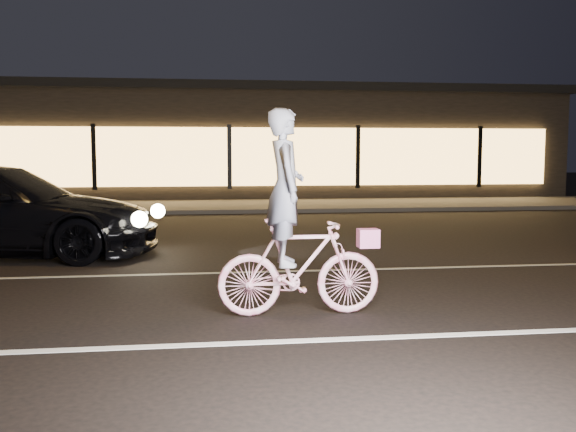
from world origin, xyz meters
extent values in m
plane|color=black|center=(0.00, 0.00, 0.00)|extent=(90.00, 90.00, 0.00)
cube|color=silver|center=(0.00, -1.50, 0.00)|extent=(60.00, 0.12, 0.01)
cube|color=gray|center=(0.00, 2.00, 0.00)|extent=(60.00, 0.10, 0.01)
cube|color=#383533|center=(0.00, 13.00, 0.06)|extent=(30.00, 4.00, 0.12)
cube|color=black|center=(0.00, 19.00, 2.00)|extent=(25.00, 8.00, 4.00)
cube|color=black|center=(0.00, 19.00, 4.05)|extent=(25.40, 8.40, 0.30)
cube|color=#FFB859|center=(0.00, 14.90, 1.60)|extent=(23.00, 0.15, 2.00)
cube|color=black|center=(-4.50, 14.82, 1.60)|extent=(0.15, 0.08, 2.20)
cube|color=black|center=(0.00, 14.82, 1.60)|extent=(0.15, 0.08, 2.20)
cube|color=black|center=(4.50, 14.82, 1.60)|extent=(0.15, 0.08, 2.20)
cube|color=black|center=(9.00, 14.82, 1.60)|extent=(0.15, 0.08, 2.20)
imported|color=#FC5087|center=(0.08, -0.54, 0.53)|extent=(1.76, 0.50, 1.06)
imported|color=white|center=(-0.07, -0.54, 1.38)|extent=(0.40, 0.61, 1.66)
cube|color=#DA4195|center=(0.84, -0.54, 0.83)|extent=(0.22, 0.18, 0.20)
sphere|color=#FFF2BF|center=(-1.73, 4.38, 0.71)|extent=(0.26, 0.26, 0.26)
sphere|color=#FFF2BF|center=(-1.92, 2.98, 0.71)|extent=(0.26, 0.26, 0.26)
camera|label=1|loc=(-0.94, -7.26, 1.75)|focal=40.00mm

